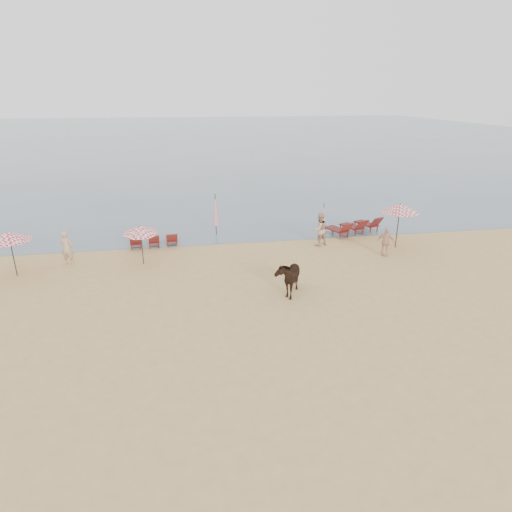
# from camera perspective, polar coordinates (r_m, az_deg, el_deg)

# --- Properties ---
(ground) EXTENTS (120.00, 120.00, 0.00)m
(ground) POSITION_cam_1_polar(r_m,az_deg,el_deg) (15.31, 3.18, -10.48)
(ground) COLOR tan
(ground) RESTS_ON ground
(sea) EXTENTS (160.00, 140.00, 0.06)m
(sea) POSITION_cam_1_polar(r_m,az_deg,el_deg) (93.12, -8.03, 15.77)
(sea) COLOR #51606B
(sea) RESTS_ON ground
(lounger_cluster_left) EXTENTS (2.64, 1.70, 0.55)m
(lounger_cluster_left) POSITION_cam_1_polar(r_m,az_deg,el_deg) (24.28, -13.46, 2.11)
(lounger_cluster_left) COLOR maroon
(lounger_cluster_left) RESTS_ON ground
(lounger_cluster_right) EXTENTS (3.53, 2.80, 0.68)m
(lounger_cluster_right) POSITION_cam_1_polar(r_m,az_deg,el_deg) (26.50, 13.02, 3.91)
(lounger_cluster_right) COLOR maroon
(lounger_cluster_right) RESTS_ON ground
(umbrella_open_left_a) EXTENTS (1.88, 1.88, 2.14)m
(umbrella_open_left_a) POSITION_cam_1_polar(r_m,az_deg,el_deg) (22.29, -30.08, 2.28)
(umbrella_open_left_a) COLOR black
(umbrella_open_left_a) RESTS_ON ground
(umbrella_open_left_b) EXTENTS (1.62, 1.65, 2.07)m
(umbrella_open_left_b) POSITION_cam_1_polar(r_m,az_deg,el_deg) (21.46, -15.17, 3.43)
(umbrella_open_left_b) COLOR black
(umbrella_open_left_b) RESTS_ON ground
(umbrella_open_right) EXTENTS (2.03, 2.03, 2.47)m
(umbrella_open_right) POSITION_cam_1_polar(r_m,az_deg,el_deg) (24.22, 18.64, 6.08)
(umbrella_open_right) COLOR black
(umbrella_open_right) RESTS_ON ground
(umbrella_closed_left) EXTENTS (0.30, 0.30, 2.49)m
(umbrella_closed_left) POSITION_cam_1_polar(r_m,az_deg,el_deg) (25.40, -5.42, 6.13)
(umbrella_closed_left) COLOR black
(umbrella_closed_left) RESTS_ON ground
(umbrella_closed_right) EXTENTS (0.26, 0.26, 2.11)m
(umbrella_closed_right) POSITION_cam_1_polar(r_m,az_deg,el_deg) (24.95, 8.98, 5.14)
(umbrella_closed_right) COLOR black
(umbrella_closed_right) RESTS_ON ground
(cow) EXTENTS (1.53, 2.04, 1.57)m
(cow) POSITION_cam_1_polar(r_m,az_deg,el_deg) (18.00, 4.33, -2.68)
(cow) COLOR black
(cow) RESTS_ON ground
(beachgoer_left) EXTENTS (0.71, 0.54, 1.73)m
(beachgoer_left) POSITION_cam_1_polar(r_m,az_deg,el_deg) (22.97, -23.92, 1.03)
(beachgoer_left) COLOR tan
(beachgoer_left) RESTS_ON ground
(beachgoer_right_a) EXTENTS (1.07, 0.94, 1.85)m
(beachgoer_right_a) POSITION_cam_1_polar(r_m,az_deg,el_deg) (23.92, 8.47, 3.53)
(beachgoer_right_a) COLOR tan
(beachgoer_right_a) RESTS_ON ground
(beachgoer_right_b) EXTENTS (0.95, 0.85, 1.54)m
(beachgoer_right_b) POSITION_cam_1_polar(r_m,az_deg,el_deg) (23.09, 16.94, 1.81)
(beachgoer_right_b) COLOR tan
(beachgoer_right_b) RESTS_ON ground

